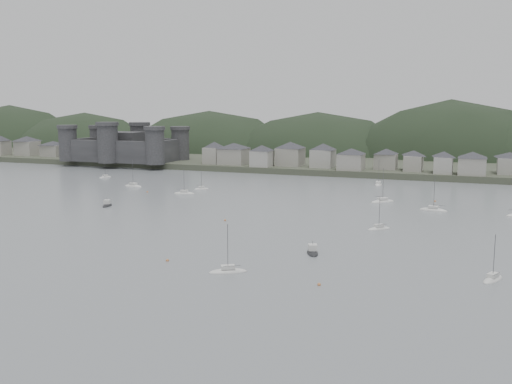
% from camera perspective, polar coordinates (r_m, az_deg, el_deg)
% --- Properties ---
extents(ground, '(900.00, 900.00, 0.00)m').
position_cam_1_polar(ground, '(122.71, -12.77, -7.68)').
color(ground, slate).
rests_on(ground, ground).
extents(far_shore_land, '(900.00, 250.00, 3.00)m').
position_cam_1_polar(far_shore_land, '(399.44, 11.41, 3.77)').
color(far_shore_land, '#383D2D').
rests_on(far_shore_land, ground).
extents(forested_ridge, '(851.55, 103.94, 102.57)m').
position_cam_1_polar(forested_ridge, '(374.81, 11.42, 1.49)').
color(forested_ridge, black).
rests_on(forested_ridge, ground).
extents(castle, '(66.00, 43.00, 20.00)m').
position_cam_1_polar(castle, '(334.88, -12.89, 4.45)').
color(castle, '#2F2F31').
rests_on(castle, far_shore_land).
extents(waterfront_town, '(451.48, 28.46, 12.92)m').
position_cam_1_polar(waterfront_town, '(282.48, 17.76, 3.05)').
color(waterfront_town, gray).
rests_on(waterfront_town, far_shore_land).
extents(sailboat_lead, '(8.12, 6.30, 10.89)m').
position_cam_1_polar(sailboat_lead, '(119.12, -2.80, -7.88)').
color(sailboat_lead, silver).
rests_on(sailboat_lead, ground).
extents(moored_fleet, '(253.45, 178.99, 12.98)m').
position_cam_1_polar(moored_fleet, '(180.96, 0.70, -2.16)').
color(moored_fleet, silver).
rests_on(moored_fleet, ground).
extents(motor_launch_near, '(4.84, 7.39, 3.68)m').
position_cam_1_polar(motor_launch_near, '(134.29, 5.62, -5.95)').
color(motor_launch_near, black).
rests_on(motor_launch_near, ground).
extents(motor_launch_far, '(4.39, 7.24, 3.65)m').
position_cam_1_polar(motor_launch_far, '(202.03, -14.53, -1.27)').
color(motor_launch_far, black).
rests_on(motor_launch_far, ground).
extents(mooring_buoys, '(153.42, 108.98, 0.70)m').
position_cam_1_polar(mooring_buoys, '(173.78, -2.94, -2.63)').
color(mooring_buoys, '#C97943').
rests_on(mooring_buoys, ground).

